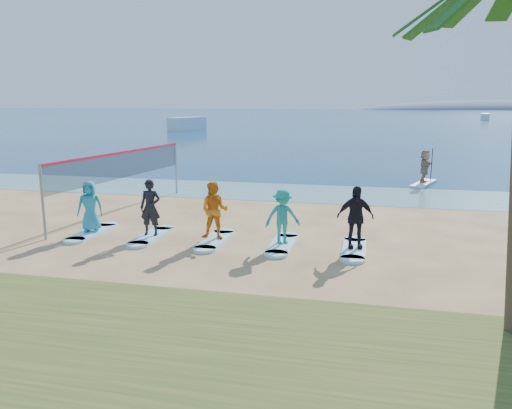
% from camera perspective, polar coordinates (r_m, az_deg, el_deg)
% --- Properties ---
extents(ground, '(600.00, 600.00, 0.00)m').
position_cam_1_polar(ground, '(14.99, -3.90, -5.53)').
color(ground, tan).
rests_on(ground, ground).
extents(shallow_water, '(600.00, 600.00, 0.00)m').
position_cam_1_polar(shallow_water, '(24.95, 3.06, 1.44)').
color(shallow_water, teal).
rests_on(shallow_water, ground).
extents(ocean, '(600.00, 600.00, 0.00)m').
position_cam_1_polar(ocean, '(173.80, 11.70, 9.95)').
color(ocean, navy).
rests_on(ocean, ground).
extents(volleyball_net, '(1.09, 9.03, 2.50)m').
position_cam_1_polar(volleyball_net, '(20.89, -15.05, 4.33)').
color(volleyball_net, gray).
rests_on(volleyball_net, ground).
extents(paddleboard, '(1.67, 3.06, 0.12)m').
position_cam_1_polar(paddleboard, '(28.68, 18.60, 2.29)').
color(paddleboard, silver).
rests_on(paddleboard, ground).
extents(paddleboarder, '(0.99, 1.72, 1.77)m').
position_cam_1_polar(paddleboarder, '(28.55, 18.72, 4.16)').
color(paddleboarder, tan).
rests_on(paddleboarder, paddleboard).
extents(boat_offshore_a, '(4.12, 7.93, 2.05)m').
position_cam_1_polar(boat_offshore_a, '(80.77, -7.84, 8.40)').
color(boat_offshore_a, silver).
rests_on(boat_offshore_a, ground).
extents(boat_offshore_b, '(2.48, 5.60, 1.69)m').
position_cam_1_polar(boat_offshore_b, '(135.18, 24.66, 8.73)').
color(boat_offshore_b, silver).
rests_on(boat_offshore_b, ground).
extents(surfboard_0, '(0.70, 2.20, 0.09)m').
position_cam_1_polar(surfboard_0, '(17.98, -18.25, -3.04)').
color(surfboard_0, '#A4F1FF').
rests_on(surfboard_0, ground).
extents(student_0, '(0.97, 0.78, 1.73)m').
position_cam_1_polar(student_0, '(17.78, -18.44, -0.19)').
color(student_0, teal).
rests_on(student_0, surfboard_0).
extents(surfboard_1, '(0.70, 2.20, 0.09)m').
position_cam_1_polar(surfboard_1, '(16.96, -11.84, -3.55)').
color(surfboard_1, '#A4F1FF').
rests_on(surfboard_1, ground).
extents(student_1, '(0.71, 0.50, 1.86)m').
position_cam_1_polar(student_1, '(16.74, -11.98, -0.34)').
color(student_1, black).
rests_on(student_1, surfboard_1).
extents(surfboard_2, '(0.70, 2.20, 0.09)m').
position_cam_1_polar(surfboard_2, '(16.18, -4.71, -4.08)').
color(surfboard_2, '#A4F1FF').
rests_on(surfboard_2, ground).
extents(student_2, '(0.95, 0.77, 1.86)m').
position_cam_1_polar(student_2, '(15.95, -4.77, -0.71)').
color(student_2, orange).
rests_on(student_2, surfboard_2).
extents(surfboard_3, '(0.70, 2.20, 0.09)m').
position_cam_1_polar(surfboard_3, '(15.67, 3.02, -4.57)').
color(surfboard_3, '#A4F1FF').
rests_on(surfboard_3, ground).
extents(student_3, '(1.27, 1.04, 1.71)m').
position_cam_1_polar(student_3, '(15.45, 3.06, -1.37)').
color(student_3, teal).
rests_on(student_3, surfboard_3).
extents(surfboard_4, '(0.70, 2.20, 0.09)m').
position_cam_1_polar(surfboard_4, '(15.47, 11.12, -5.00)').
color(surfboard_4, '#A4F1FF').
rests_on(surfboard_4, ground).
extents(student_4, '(1.19, 0.70, 1.89)m').
position_cam_1_polar(student_4, '(15.22, 11.27, -1.42)').
color(student_4, black).
rests_on(student_4, surfboard_4).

